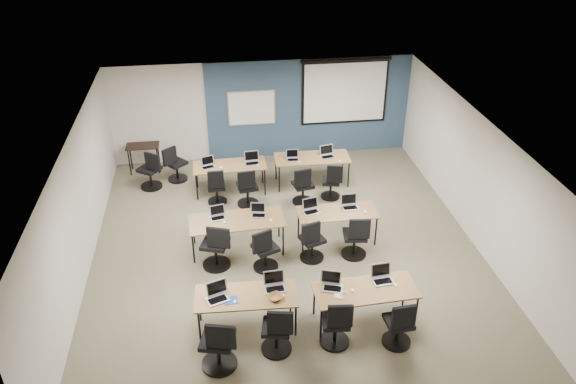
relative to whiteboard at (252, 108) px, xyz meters
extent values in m
cube|color=#6B6354|center=(0.30, -4.43, -1.45)|extent=(8.00, 9.00, 0.02)
cube|color=white|center=(0.30, -4.43, 1.25)|extent=(8.00, 9.00, 0.02)
cube|color=beige|center=(0.30, 0.07, -0.10)|extent=(8.00, 0.04, 2.70)
cube|color=beige|center=(0.30, -8.93, -0.10)|extent=(8.00, 0.04, 2.70)
cube|color=beige|center=(-3.70, -4.43, -0.10)|extent=(0.04, 9.00, 2.70)
cube|color=beige|center=(4.30, -4.43, -0.10)|extent=(0.04, 9.00, 2.70)
cube|color=#3D5977|center=(1.55, 0.04, -0.10)|extent=(5.50, 0.04, 2.70)
cube|color=#B8B8B8|center=(0.00, 0.00, 0.00)|extent=(1.28, 0.02, 0.98)
cube|color=white|center=(0.00, -0.01, 0.00)|extent=(1.20, 0.02, 0.90)
cube|color=black|center=(2.50, -0.02, 0.35)|extent=(2.32, 0.03, 1.82)
cube|color=white|center=(2.50, -0.03, 0.31)|extent=(2.20, 0.02, 1.62)
cylinder|color=black|center=(2.50, -0.03, 1.19)|extent=(2.40, 0.10, 0.10)
cube|color=brown|center=(-0.70, -6.61, -0.73)|extent=(1.73, 0.72, 0.03)
cylinder|color=black|center=(-1.51, -6.91, -1.10)|extent=(0.04, 0.04, 0.70)
cylinder|color=black|center=(0.11, -6.91, -1.10)|extent=(0.04, 0.04, 0.70)
cylinder|color=black|center=(-1.51, -6.30, -1.10)|extent=(0.04, 0.04, 0.70)
cylinder|color=black|center=(0.11, -6.30, -1.10)|extent=(0.04, 0.04, 0.70)
cube|color=#9E7044|center=(1.35, -6.75, -0.73)|extent=(1.78, 0.74, 0.03)
cylinder|color=black|center=(0.52, -7.06, -1.10)|extent=(0.04, 0.04, 0.70)
cylinder|color=black|center=(2.18, -7.06, -1.10)|extent=(0.04, 0.04, 0.70)
cylinder|color=black|center=(0.52, -6.43, -1.10)|extent=(0.04, 0.04, 0.70)
cylinder|color=black|center=(2.18, -6.43, -1.10)|extent=(0.04, 0.04, 0.70)
cube|color=olive|center=(-0.70, -4.25, -0.73)|extent=(1.94, 0.81, 0.03)
cylinder|color=black|center=(-1.61, -4.60, -1.10)|extent=(0.04, 0.04, 0.70)
cylinder|color=black|center=(0.21, -4.60, -1.10)|extent=(0.04, 0.04, 0.70)
cylinder|color=black|center=(-1.61, -3.91, -1.10)|extent=(0.04, 0.04, 0.70)
cylinder|color=black|center=(0.21, -3.91, -1.10)|extent=(0.04, 0.04, 0.70)
cube|color=brown|center=(1.41, -4.23, -0.73)|extent=(1.68, 0.70, 0.03)
cylinder|color=black|center=(0.63, -4.52, -1.10)|extent=(0.04, 0.04, 0.70)
cylinder|color=black|center=(2.19, -4.52, -1.10)|extent=(0.04, 0.04, 0.70)
cylinder|color=black|center=(0.63, -3.94, -1.10)|extent=(0.04, 0.04, 0.70)
cylinder|color=black|center=(2.19, -3.94, -1.10)|extent=(0.04, 0.04, 0.70)
cube|color=#A76C48|center=(-0.72, -1.79, -0.73)|extent=(1.76, 0.73, 0.03)
cylinder|color=black|center=(-1.54, -2.10, -1.10)|extent=(0.04, 0.04, 0.70)
cylinder|color=black|center=(0.10, -2.10, -1.10)|extent=(0.04, 0.04, 0.70)
cylinder|color=black|center=(-1.54, -1.48, -1.10)|extent=(0.04, 0.04, 0.70)
cylinder|color=black|center=(0.10, -1.48, -1.10)|extent=(0.04, 0.04, 0.70)
cube|color=olive|center=(1.34, -1.67, -0.73)|extent=(1.86, 0.77, 0.03)
cylinder|color=black|center=(0.47, -2.00, -1.10)|extent=(0.04, 0.04, 0.70)
cylinder|color=black|center=(2.21, -2.00, -1.10)|extent=(0.04, 0.04, 0.70)
cylinder|color=black|center=(0.47, -1.34, -1.10)|extent=(0.04, 0.04, 0.70)
cylinder|color=black|center=(2.21, -1.34, -1.10)|extent=(0.04, 0.04, 0.70)
cube|color=silver|center=(-1.18, -6.65, -0.71)|extent=(0.36, 0.26, 0.02)
cube|color=black|center=(-1.18, -6.67, -0.70)|extent=(0.31, 0.15, 0.00)
cube|color=silver|center=(-1.18, -6.51, -0.57)|extent=(0.36, 0.07, 0.25)
cube|color=black|center=(-1.18, -6.52, -0.57)|extent=(0.32, 0.05, 0.20)
ellipsoid|color=white|center=(-0.89, -6.75, -0.71)|extent=(0.07, 0.10, 0.03)
cylinder|color=black|center=(-1.22, -7.39, -1.42)|extent=(0.58, 0.58, 0.05)
cylinder|color=black|center=(-1.22, -7.39, -1.19)|extent=(0.06, 0.06, 0.51)
cube|color=black|center=(-1.22, -7.39, -0.90)|extent=(0.51, 0.51, 0.08)
cube|color=black|center=(-1.16, -7.61, -0.62)|extent=(0.47, 0.06, 0.44)
cube|color=#B4B4B4|center=(-0.19, -6.52, -0.71)|extent=(0.36, 0.26, 0.02)
cube|color=black|center=(-0.19, -6.54, -0.70)|extent=(0.31, 0.15, 0.00)
cube|color=#B4B4B4|center=(-0.19, -6.38, -0.57)|extent=(0.36, 0.07, 0.25)
cube|color=black|center=(-0.19, -6.39, -0.57)|extent=(0.32, 0.05, 0.20)
ellipsoid|color=white|center=(-0.08, -6.71, -0.71)|extent=(0.08, 0.10, 0.03)
cylinder|color=black|center=(-0.26, -7.19, -1.42)|extent=(0.52, 0.52, 0.05)
cylinder|color=black|center=(-0.26, -7.19, -1.22)|extent=(0.06, 0.06, 0.46)
cube|color=black|center=(-0.26, -7.19, -0.95)|extent=(0.46, 0.46, 0.08)
cube|color=black|center=(-0.22, -7.39, -0.67)|extent=(0.42, 0.06, 0.44)
cube|color=#B1B1B5|center=(0.78, -6.64, -0.71)|extent=(0.35, 0.25, 0.02)
cube|color=black|center=(0.78, -6.66, -0.70)|extent=(0.30, 0.15, 0.00)
cube|color=#B1B1B5|center=(0.78, -6.51, -0.58)|extent=(0.35, 0.06, 0.24)
cube|color=black|center=(0.78, -6.51, -0.58)|extent=(0.31, 0.05, 0.20)
ellipsoid|color=white|center=(1.12, -6.75, -0.71)|extent=(0.07, 0.10, 0.03)
cylinder|color=black|center=(0.74, -7.17, -1.42)|extent=(0.51, 0.51, 0.05)
cylinder|color=black|center=(0.74, -7.17, -1.23)|extent=(0.06, 0.06, 0.45)
cube|color=black|center=(0.74, -7.17, -0.96)|extent=(0.45, 0.45, 0.08)
cube|color=black|center=(0.76, -7.37, -0.68)|extent=(0.41, 0.06, 0.44)
cube|color=#B1B2B9|center=(1.69, -6.58, -0.71)|extent=(0.36, 0.26, 0.02)
cube|color=black|center=(1.69, -6.60, -0.70)|extent=(0.30, 0.15, 0.00)
cube|color=#B1B2B9|center=(1.69, -6.44, -0.57)|extent=(0.36, 0.07, 0.25)
cube|color=black|center=(1.69, -6.45, -0.57)|extent=(0.32, 0.05, 0.20)
ellipsoid|color=white|center=(1.88, -6.72, -0.71)|extent=(0.08, 0.10, 0.03)
cylinder|color=black|center=(1.77, -7.32, -1.42)|extent=(0.49, 0.49, 0.05)
cylinder|color=black|center=(1.77, -7.32, -1.23)|extent=(0.06, 0.06, 0.43)
cube|color=black|center=(1.77, -7.32, -0.98)|extent=(0.43, 0.43, 0.08)
cube|color=black|center=(1.76, -7.52, -0.70)|extent=(0.40, 0.06, 0.44)
cube|color=#ACACBA|center=(-1.08, -4.14, -0.71)|extent=(0.31, 0.23, 0.02)
cube|color=black|center=(-1.08, -4.16, -0.70)|extent=(0.27, 0.13, 0.00)
cube|color=#ACACBA|center=(-1.08, -4.02, -0.59)|extent=(0.31, 0.06, 0.22)
cube|color=black|center=(-1.08, -4.03, -0.59)|extent=(0.27, 0.04, 0.18)
ellipsoid|color=white|center=(-0.96, -4.31, -0.71)|extent=(0.06, 0.10, 0.04)
cylinder|color=black|center=(-1.17, -4.75, -1.42)|extent=(0.57, 0.57, 0.05)
cylinder|color=black|center=(-1.17, -4.75, -1.20)|extent=(0.06, 0.06, 0.50)
cube|color=black|center=(-1.17, -4.75, -0.91)|extent=(0.50, 0.50, 0.08)
cube|color=black|center=(-1.10, -4.97, -0.63)|extent=(0.46, 0.06, 0.44)
cube|color=#B6B6BE|center=(-0.24, -4.16, -0.71)|extent=(0.30, 0.22, 0.02)
cube|color=black|center=(-0.24, -4.18, -0.70)|extent=(0.26, 0.13, 0.00)
cube|color=#B6B6BE|center=(-0.24, -4.04, -0.59)|extent=(0.30, 0.06, 0.21)
cube|color=black|center=(-0.24, -4.04, -0.59)|extent=(0.27, 0.04, 0.17)
ellipsoid|color=white|center=(-0.01, -4.38, -0.71)|extent=(0.07, 0.10, 0.03)
cylinder|color=black|center=(-0.19, -4.96, -1.42)|extent=(0.51, 0.51, 0.05)
cylinder|color=black|center=(-0.19, -4.96, -1.23)|extent=(0.06, 0.06, 0.45)
cube|color=black|center=(-0.19, -4.96, -0.96)|extent=(0.45, 0.45, 0.08)
cube|color=black|center=(-0.27, -5.15, -0.68)|extent=(0.41, 0.06, 0.44)
cube|color=#AFAFBC|center=(0.86, -4.18, -0.71)|extent=(0.34, 0.25, 0.02)
cube|color=black|center=(0.86, -4.20, -0.70)|extent=(0.29, 0.15, 0.00)
cube|color=#AFAFBC|center=(0.86, -4.05, -0.58)|extent=(0.34, 0.06, 0.24)
cube|color=black|center=(0.86, -4.06, -0.58)|extent=(0.30, 0.05, 0.19)
ellipsoid|color=white|center=(0.98, -4.27, -0.71)|extent=(0.07, 0.10, 0.03)
cylinder|color=black|center=(0.78, -4.79, -1.42)|extent=(0.49, 0.49, 0.05)
cylinder|color=black|center=(0.78, -4.79, -1.23)|extent=(0.06, 0.06, 0.44)
cube|color=black|center=(0.78, -4.79, -0.97)|extent=(0.44, 0.44, 0.08)
cube|color=black|center=(0.71, -4.98, -0.69)|extent=(0.40, 0.06, 0.44)
cube|color=silver|center=(1.71, -4.14, -0.71)|extent=(0.35, 0.25, 0.02)
cube|color=black|center=(1.71, -4.16, -0.70)|extent=(0.29, 0.15, 0.00)
cube|color=silver|center=(1.71, -4.00, -0.58)|extent=(0.35, 0.06, 0.24)
cube|color=black|center=(1.71, -4.01, -0.58)|extent=(0.30, 0.05, 0.20)
ellipsoid|color=white|center=(1.98, -4.34, -0.71)|extent=(0.06, 0.10, 0.04)
cylinder|color=black|center=(1.66, -4.80, -1.42)|extent=(0.52, 0.52, 0.05)
cylinder|color=black|center=(1.66, -4.80, -1.22)|extent=(0.06, 0.06, 0.46)
cube|color=black|center=(1.66, -4.80, -0.95)|extent=(0.46, 0.46, 0.08)
cube|color=black|center=(1.68, -5.01, -0.67)|extent=(0.42, 0.06, 0.44)
cube|color=#B6B6B6|center=(-1.24, -1.85, -0.71)|extent=(0.31, 0.23, 0.02)
cube|color=black|center=(-1.24, -1.87, -0.70)|extent=(0.27, 0.13, 0.00)
cube|color=#B6B6B6|center=(-1.24, -1.73, -0.59)|extent=(0.31, 0.06, 0.22)
cube|color=black|center=(-1.24, -1.73, -0.59)|extent=(0.28, 0.04, 0.18)
ellipsoid|color=white|center=(-0.93, -1.90, -0.71)|extent=(0.08, 0.11, 0.03)
cylinder|color=black|center=(-1.07, -2.28, -1.42)|extent=(0.46, 0.46, 0.05)
cylinder|color=black|center=(-1.07, -2.28, -1.25)|extent=(0.06, 0.06, 0.41)
cube|color=black|center=(-1.07, -2.28, -1.00)|extent=(0.41, 0.41, 0.08)
cube|color=black|center=(-1.07, -2.47, -0.72)|extent=(0.37, 0.06, 0.44)
cube|color=#A3A3AD|center=(-0.17, -1.80, -0.71)|extent=(0.36, 0.26, 0.02)
cube|color=black|center=(-0.17, -1.82, -0.70)|extent=(0.30, 0.15, 0.00)
cube|color=#A3A3AD|center=(-0.17, -1.66, -0.57)|extent=(0.36, 0.07, 0.25)
cube|color=black|center=(-0.17, -1.67, -0.57)|extent=(0.32, 0.05, 0.20)
ellipsoid|color=white|center=(-0.04, -1.91, -0.71)|extent=(0.06, 0.09, 0.03)
cylinder|color=black|center=(-0.35, -2.48, -1.42)|extent=(0.51, 0.51, 0.05)
cylinder|color=black|center=(-0.35, -2.48, -1.22)|extent=(0.06, 0.06, 0.45)
cube|color=black|center=(-0.35, -2.48, -0.96)|extent=(0.45, 0.45, 0.08)
cube|color=black|center=(-0.38, -2.68, -0.68)|extent=(0.41, 0.06, 0.44)
cube|color=silver|center=(0.84, -1.76, -0.71)|extent=(0.30, 0.22, 0.02)
cube|color=black|center=(0.84, -1.78, -0.70)|extent=(0.26, 0.13, 0.00)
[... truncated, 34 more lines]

